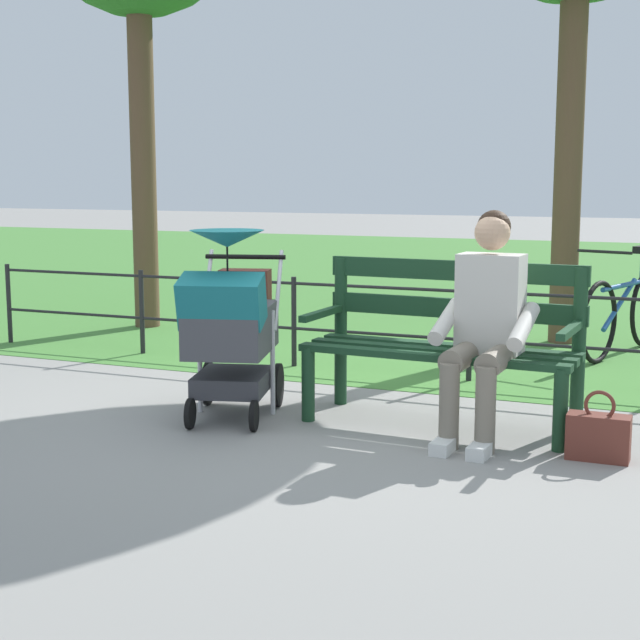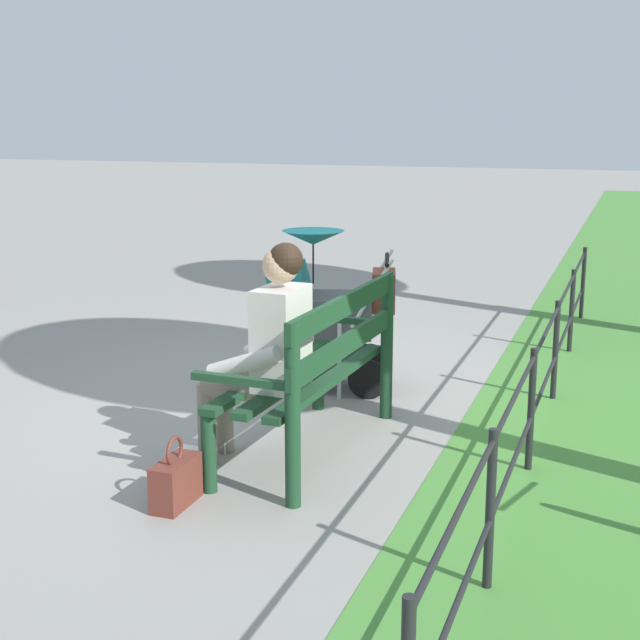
% 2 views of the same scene
% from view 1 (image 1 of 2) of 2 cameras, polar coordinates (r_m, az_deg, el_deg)
% --- Properties ---
extents(ground_plane, '(60.00, 60.00, 0.00)m').
position_cam_1_polar(ground_plane, '(5.93, -0.67, -5.63)').
color(ground_plane, gray).
extents(grass_lawn, '(40.00, 16.00, 0.01)m').
position_cam_1_polar(grass_lawn, '(14.33, 13.44, 2.56)').
color(grass_lawn, '#478438').
rests_on(grass_lawn, ground).
extents(park_bench, '(1.62, 0.67, 0.96)m').
position_cam_1_polar(park_bench, '(5.66, 7.53, -0.95)').
color(park_bench, '#193D23').
rests_on(park_bench, ground).
extents(person_on_bench, '(0.55, 0.74, 1.28)m').
position_cam_1_polar(person_on_bench, '(5.35, 9.90, 0.09)').
color(person_on_bench, slate).
rests_on(person_on_bench, ground).
extents(stroller, '(0.71, 0.98, 1.15)m').
position_cam_1_polar(stroller, '(5.72, -5.38, -0.12)').
color(stroller, black).
rests_on(stroller, ground).
extents(handbag, '(0.32, 0.14, 0.37)m').
position_cam_1_polar(handbag, '(5.16, 16.41, -6.71)').
color(handbag, brown).
rests_on(handbag, ground).
extents(park_fence, '(6.94, 0.04, 0.70)m').
position_cam_1_polar(park_fence, '(7.04, 3.55, 0.10)').
color(park_fence, black).
rests_on(park_fence, ground).
extents(bicycle, '(0.60, 1.60, 0.89)m').
position_cam_1_polar(bicycle, '(8.19, 17.83, 0.52)').
color(bicycle, black).
rests_on(bicycle, ground).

